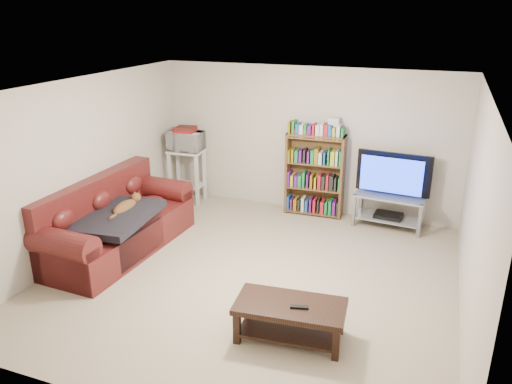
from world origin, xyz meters
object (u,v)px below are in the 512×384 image
at_px(coffee_table, 290,314).
at_px(tv_stand, 389,206).
at_px(sofa, 113,226).
at_px(bookshelf, 315,174).

relative_size(coffee_table, tv_stand, 1.07).
height_order(sofa, tv_stand, sofa).
xyz_separation_m(coffee_table, tv_stand, (0.61, 3.26, 0.07)).
xyz_separation_m(sofa, tv_stand, (3.57, 2.16, 0.01)).
bearing_deg(coffee_table, tv_stand, 73.98).
relative_size(sofa, tv_stand, 2.23).
distance_m(sofa, tv_stand, 4.17).
distance_m(sofa, coffee_table, 3.15).
bearing_deg(bookshelf, tv_stand, -6.93).
distance_m(sofa, bookshelf, 3.27).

